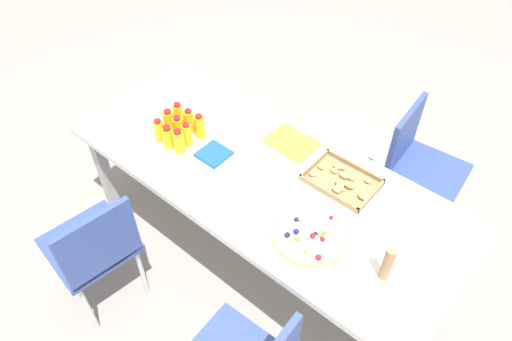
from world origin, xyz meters
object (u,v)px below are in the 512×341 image
juice_bottle_2 (179,142)px  juice_bottle_5 (187,135)px  snack_tray (342,181)px  plate_stack (250,179)px  juice_bottle_7 (189,121)px  juice_bottle_8 (200,127)px  chair_far_right (418,162)px  juice_bottle_6 (179,115)px  party_table (263,181)px  fruit_pizza (310,234)px  juice_bottle_0 (159,130)px  juice_bottle_1 (168,137)px  napkin_stack (214,154)px  juice_bottle_3 (169,122)px  cardboard_tube (387,264)px  chair_near_left (94,247)px  paper_folder (292,143)px  juice_bottle_4 (178,128)px

juice_bottle_2 → juice_bottle_5: juice_bottle_2 is taller
snack_tray → plate_stack: size_ratio=1.60×
juice_bottle_7 → juice_bottle_8: 0.07m
chair_far_right → juice_bottle_6: size_ratio=5.60×
party_table → snack_tray: (0.34, 0.20, 0.08)m
fruit_pizza → juice_bottle_6: bearing=171.4°
juice_bottle_0 → juice_bottle_1: (0.08, -0.00, -0.00)m
juice_bottle_5 → napkin_stack: juice_bottle_5 is taller
juice_bottle_0 → juice_bottle_6: (-0.01, 0.15, 0.01)m
juice_bottle_2 → napkin_stack: (0.16, 0.09, -0.06)m
juice_bottle_3 → cardboard_tube: cardboard_tube is taller
napkin_stack → cardboard_tube: size_ratio=0.78×
juice_bottle_6 → plate_stack: 0.58m
fruit_pizza → chair_far_right: bearing=84.7°
chair_far_right → fruit_pizza: 1.01m
juice_bottle_8 → juice_bottle_1: bearing=-114.3°
juice_bottle_0 → juice_bottle_7: 0.17m
juice_bottle_3 → plate_stack: bearing=-0.1°
fruit_pizza → snack_tray: (-0.07, 0.36, 0.00)m
juice_bottle_1 → juice_bottle_7: (-0.00, 0.15, 0.01)m
snack_tray → chair_near_left: bearing=-129.2°
juice_bottle_3 → juice_bottle_5: 0.14m
juice_bottle_5 → juice_bottle_8: bearing=84.0°
cardboard_tube → paper_folder: cardboard_tube is taller
cardboard_tube → juice_bottle_4: bearing=177.6°
chair_far_right → juice_bottle_8: size_ratio=5.66×
juice_bottle_7 → fruit_pizza: (0.91, -0.15, -0.06)m
juice_bottle_4 → fruit_pizza: (0.92, -0.08, -0.05)m
chair_far_right → paper_folder: (-0.52, -0.54, 0.22)m
chair_near_left → juice_bottle_0: juice_bottle_0 is taller
juice_bottle_4 → cardboard_tube: cardboard_tube is taller
juice_bottle_0 → juice_bottle_3: (-0.00, 0.07, 0.01)m
juice_bottle_2 → juice_bottle_8: (0.00, 0.15, 0.00)m
juice_bottle_2 → chair_near_left: bearing=-91.2°
juice_bottle_2 → juice_bottle_4: 0.11m
juice_bottle_7 → napkin_stack: juice_bottle_7 is taller
juice_bottle_7 → plate_stack: (0.49, -0.07, -0.05)m
chair_far_right → juice_bottle_2: size_ratio=5.87×
party_table → juice_bottle_5: juice_bottle_5 is taller
fruit_pizza → juice_bottle_5: bearing=175.1°
juice_bottle_3 → chair_near_left: bearing=-78.5°
juice_bottle_8 → juice_bottle_5: bearing=-96.0°
juice_bottle_6 → juice_bottle_3: bearing=-87.0°
juice_bottle_1 → juice_bottle_3: bearing=134.9°
juice_bottle_6 → juice_bottle_8: juice_bottle_6 is taller
juice_bottle_3 → fruit_pizza: juice_bottle_3 is taller
juice_bottle_2 → juice_bottle_7: 0.16m
juice_bottle_6 → paper_folder: juice_bottle_6 is taller
juice_bottle_1 → juice_bottle_6: size_ratio=0.89×
juice_bottle_8 → fruit_pizza: size_ratio=0.43×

